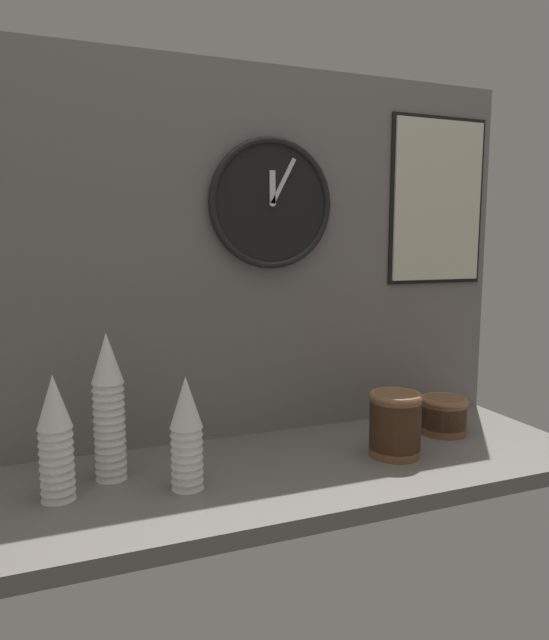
# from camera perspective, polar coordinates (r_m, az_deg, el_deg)

# --- Properties ---
(ground_plane) EXTENTS (1.60, 0.56, 0.04)m
(ground_plane) POSITION_cam_1_polar(r_m,az_deg,el_deg) (1.52, 1.91, -14.82)
(ground_plane) COLOR slate
(wall_tiled_back) EXTENTS (1.60, 0.03, 1.05)m
(wall_tiled_back) POSITION_cam_1_polar(r_m,az_deg,el_deg) (1.65, -1.66, 6.46)
(wall_tiled_back) COLOR slate
(wall_tiled_back) RESTS_ON ground_plane
(cup_stack_center_left) EXTENTS (0.08, 0.08, 0.26)m
(cup_stack_center_left) POSITION_cam_1_polar(r_m,az_deg,el_deg) (1.34, -8.79, -11.08)
(cup_stack_center_left) COLOR white
(cup_stack_center_left) RESTS_ON ground_plane
(cup_stack_left) EXTENTS (0.08, 0.08, 0.36)m
(cup_stack_left) POSITION_cam_1_polar(r_m,az_deg,el_deg) (1.42, -16.24, -8.32)
(cup_stack_left) COLOR white
(cup_stack_left) RESTS_ON ground_plane
(cup_stack_far_left) EXTENTS (0.08, 0.08, 0.28)m
(cup_stack_far_left) POSITION_cam_1_polar(r_m,az_deg,el_deg) (1.35, -21.05, -10.97)
(cup_stack_far_left) COLOR white
(cup_stack_far_left) RESTS_ON ground_plane
(bowl_stack_far_right) EXTENTS (0.14, 0.14, 0.11)m
(bowl_stack_far_right) POSITION_cam_1_polar(r_m,az_deg,el_deg) (1.78, 16.52, -9.01)
(bowl_stack_far_right) COLOR brown
(bowl_stack_far_right) RESTS_ON ground_plane
(bowl_stack_right) EXTENTS (0.14, 0.14, 0.17)m
(bowl_stack_right) POSITION_cam_1_polar(r_m,az_deg,el_deg) (1.57, 11.97, -10.03)
(bowl_stack_right) COLOR brown
(bowl_stack_right) RESTS_ON ground_plane
(wall_clock) EXTENTS (0.37, 0.03, 0.37)m
(wall_clock) POSITION_cam_1_polar(r_m,az_deg,el_deg) (1.63, -0.31, 11.57)
(wall_clock) COLOR black
(menu_board) EXTENTS (0.35, 0.01, 0.52)m
(menu_board) POSITION_cam_1_polar(r_m,az_deg,el_deg) (1.92, 16.00, 11.36)
(menu_board) COLOR black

